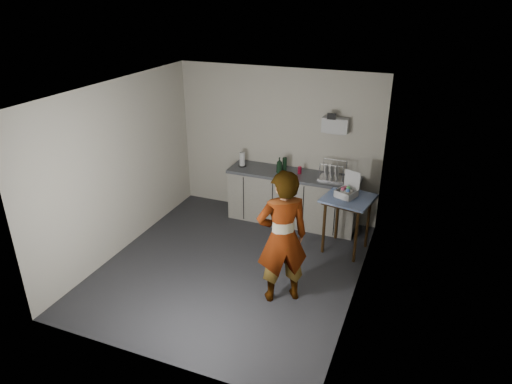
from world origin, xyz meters
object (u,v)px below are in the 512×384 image
at_px(dark_bottle, 285,165).
at_px(bakery_box, 347,191).
at_px(soap_bottle, 279,165).
at_px(soda_can, 300,170).
at_px(paper_towel, 242,160).
at_px(standing_man, 282,238).
at_px(side_table, 348,204).
at_px(kitchen_counter, 293,199).
at_px(dish_rack, 332,175).

distance_m(dark_bottle, bakery_box, 1.32).
relative_size(soap_bottle, dark_bottle, 1.11).
xyz_separation_m(soda_can, paper_towel, (-1.03, -0.03, 0.06)).
bearing_deg(soda_can, standing_man, -78.99).
xyz_separation_m(side_table, soap_bottle, (-1.28, 0.52, 0.26)).
height_order(soda_can, bakery_box, bakery_box).
bearing_deg(side_table, dark_bottle, 163.67).
height_order(side_table, bakery_box, bakery_box).
relative_size(side_table, standing_man, 0.50).
xyz_separation_m(soap_bottle, paper_towel, (-0.71, 0.08, -0.02)).
distance_m(soap_bottle, soda_can, 0.35).
bearing_deg(dark_bottle, soda_can, 1.74).
relative_size(kitchen_counter, standing_man, 1.23).
distance_m(kitchen_counter, soda_can, 0.55).
xyz_separation_m(kitchen_counter, soap_bottle, (-0.23, -0.08, 0.62)).
height_order(standing_man, soda_can, standing_man).
bearing_deg(soap_bottle, kitchen_counter, 20.14).
xyz_separation_m(side_table, dark_bottle, (-1.22, 0.62, 0.25)).
bearing_deg(bakery_box, soda_can, 168.22).
distance_m(side_table, bakery_box, 0.20).
distance_m(dish_rack, bakery_box, 0.67).
relative_size(kitchen_counter, soda_can, 18.67).
relative_size(dark_bottle, paper_towel, 1.01).
height_order(side_table, soap_bottle, soap_bottle).
bearing_deg(soap_bottle, bakery_box, -21.76).
distance_m(kitchen_counter, bakery_box, 1.29).
bearing_deg(soap_bottle, side_table, -22.02).
bearing_deg(standing_man, side_table, -142.91).
xyz_separation_m(kitchen_counter, side_table, (1.05, -0.60, 0.36)).
bearing_deg(soda_can, kitchen_counter, -164.74).
bearing_deg(paper_towel, kitchen_counter, 0.20).
height_order(standing_man, dish_rack, standing_man).
bearing_deg(side_table, kitchen_counter, 160.78).
bearing_deg(standing_man, dish_rack, -127.34).
distance_m(dark_bottle, paper_towel, 0.77).
xyz_separation_m(soda_can, dark_bottle, (-0.27, -0.01, 0.06)).
xyz_separation_m(kitchen_counter, standing_man, (0.51, -2.12, 0.48)).
xyz_separation_m(dark_bottle, dish_rack, (0.83, -0.02, -0.06)).
bearing_deg(bakery_box, dish_rack, 143.40).
bearing_deg(paper_towel, soda_can, 1.62).
distance_m(kitchen_counter, dark_bottle, 0.63).
distance_m(side_table, dark_bottle, 1.39).
relative_size(paper_towel, dish_rack, 0.59).
relative_size(kitchen_counter, side_table, 2.48).
bearing_deg(soap_bottle, dish_rack, 5.02).
bearing_deg(soda_can, soap_bottle, -161.27).
height_order(standing_man, soap_bottle, standing_man).
distance_m(side_table, paper_towel, 2.09).
bearing_deg(dark_bottle, side_table, -26.87).
relative_size(soap_bottle, dish_rack, 0.66).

